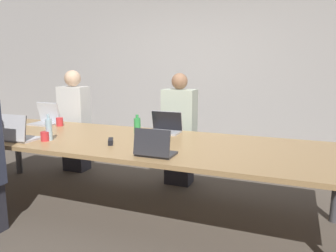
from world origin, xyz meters
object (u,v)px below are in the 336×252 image
object	(u,v)px
laptop_far_left	(46,118)
cup_far_left	(60,122)
bottle_far_center	(137,125)
stapler	(111,141)
laptop_far_center	(165,126)
laptop_near_left	(17,133)
person_far_center	(179,131)
person_far_left	(75,122)
cup_near_left	(45,136)
laptop_near_midright	(154,148)
bottle_near_left	(49,129)

from	to	relation	value
laptop_far_left	cup_far_left	size ratio (longest dim) A/B	3.08
bottle_far_center	stapler	bearing A→B (deg)	-91.57
laptop_far_center	stapler	size ratio (longest dim) A/B	2.33
laptop_near_left	person_far_center	xyz separation A→B (m)	(1.22, 1.37, -0.15)
laptop_far_left	cup_far_left	world-z (taller)	laptop_far_left
person_far_left	person_far_center	size ratio (longest dim) A/B	1.02
bottle_far_center	stapler	distance (m)	0.54
cup_near_left	laptop_far_left	world-z (taller)	laptop_far_left
person_far_center	stapler	xyz separation A→B (m)	(-0.29, -1.15, 0.10)
person_far_left	laptop_near_midright	distance (m)	2.28
person_far_left	laptop_far_center	world-z (taller)	person_far_left
bottle_far_center	person_far_left	bearing A→B (deg)	155.38
bottle_near_left	laptop_far_center	distance (m)	1.22
person_far_center	laptop_near_left	bearing A→B (deg)	-131.65
laptop_near_left	bottle_far_center	size ratio (longest dim) A/B	1.61
person_far_left	bottle_far_center	bearing A→B (deg)	-24.62
person_far_center	bottle_near_left	bearing A→B (deg)	-127.36
bottle_near_left	laptop_far_center	bearing A→B (deg)	40.19
bottle_far_center	laptop_far_center	bearing A→B (deg)	32.36
person_far_left	cup_far_left	distance (m)	0.58
person_far_center	laptop_near_midright	xyz separation A→B (m)	(0.27, -1.39, 0.14)
laptop_far_center	laptop_far_left	bearing A→B (deg)	-177.80
cup_far_left	person_far_center	distance (m)	1.49
laptop_far_left	person_far_left	world-z (taller)	person_far_left
bottle_near_left	stapler	xyz separation A→B (m)	(0.65, 0.09, -0.09)
laptop_near_midright	laptop_near_left	bearing A→B (deg)	-0.57
cup_far_left	bottle_far_center	bearing A→B (deg)	-2.75
person_far_left	laptop_far_left	bearing A→B (deg)	-98.14
laptop_far_left	bottle_near_left	bearing A→B (deg)	-46.75
bottle_near_left	bottle_far_center	xyz separation A→B (m)	(0.67, 0.62, -0.02)
cup_far_left	bottle_far_center	size ratio (longest dim) A/B	0.50
laptop_near_midright	bottle_far_center	bearing A→B (deg)	-54.76
laptop_far_center	stapler	world-z (taller)	laptop_far_center
cup_near_left	stapler	distance (m)	0.69
bottle_far_center	laptop_far_left	bearing A→B (deg)	175.50
cup_far_left	stapler	size ratio (longest dim) A/B	0.68
laptop_near_left	laptop_near_midright	distance (m)	1.49
laptop_far_left	laptop_near_midright	xyz separation A→B (m)	(1.90, -0.88, -0.01)
cup_near_left	laptop_far_center	world-z (taller)	laptop_far_center
laptop_near_midright	stapler	bearing A→B (deg)	-23.16
stapler	person_far_left	bearing A→B (deg)	109.52
laptop_near_left	laptop_far_left	world-z (taller)	laptop_far_left
person_far_center	cup_near_left	bearing A→B (deg)	-127.12
laptop_far_left	laptop_near_left	bearing A→B (deg)	-64.88
cup_near_left	cup_far_left	bearing A→B (deg)	119.86
laptop_far_left	bottle_far_center	bearing A→B (deg)	-4.50
laptop_near_left	laptop_far_left	distance (m)	0.96
cup_near_left	laptop_far_left	bearing A→B (deg)	130.89
cup_near_left	bottle_far_center	distance (m)	0.95
person_far_center	laptop_near_midright	distance (m)	1.42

